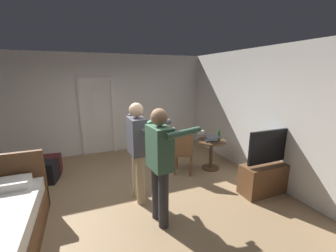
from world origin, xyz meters
TOP-DOWN VIEW (x-y plane):
  - ground_plane at (0.00, 0.00)m, footprint 6.35×6.35m
  - wall_back at (0.00, 2.84)m, footprint 6.01×0.12m
  - wall_right at (2.94, 0.00)m, footprint 0.12×5.80m
  - doorway_frame at (-0.20, 2.76)m, footprint 0.93×0.08m
  - tv_flatscreen at (2.58, -0.62)m, footprint 1.11×0.40m
  - side_table at (2.15, 0.68)m, footprint 0.68×0.68m
  - laptop at (2.11, 0.63)m, footprint 0.36×0.37m
  - bottle_on_table at (2.29, 0.60)m, footprint 0.06×0.06m
  - wooden_chair at (1.41, 0.66)m, footprint 0.58×0.58m
  - person_blue_shirt at (0.39, -0.67)m, footprint 0.74×0.59m
  - person_striped_shirt at (0.24, 0.04)m, footprint 0.72×0.60m
  - suitcase_dark at (-1.45, 1.78)m, footprint 0.61×0.38m
  - suitcase_small at (-1.50, 1.39)m, footprint 0.66×0.48m

SIDE VIEW (x-z plane):
  - ground_plane at x=0.00m, z-range 0.00..0.00m
  - suitcase_dark at x=-1.45m, z-range 0.00..0.42m
  - suitcase_small at x=-1.50m, z-range 0.00..0.45m
  - tv_flatscreen at x=2.58m, z-range -0.25..0.98m
  - side_table at x=2.15m, z-range 0.13..0.83m
  - wooden_chair at x=1.41m, z-range 0.05..1.04m
  - laptop at x=2.11m, z-range 0.68..0.83m
  - bottle_on_table at x=2.29m, z-range 0.68..0.95m
  - person_striped_shirt at x=0.24m, z-range 0.15..1.90m
  - person_blue_shirt at x=0.39m, z-range 0.15..1.90m
  - doorway_frame at x=-0.20m, z-range 0.16..2.29m
  - wall_back at x=0.00m, z-range 0.00..2.75m
  - wall_right at x=2.94m, z-range 0.00..2.75m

